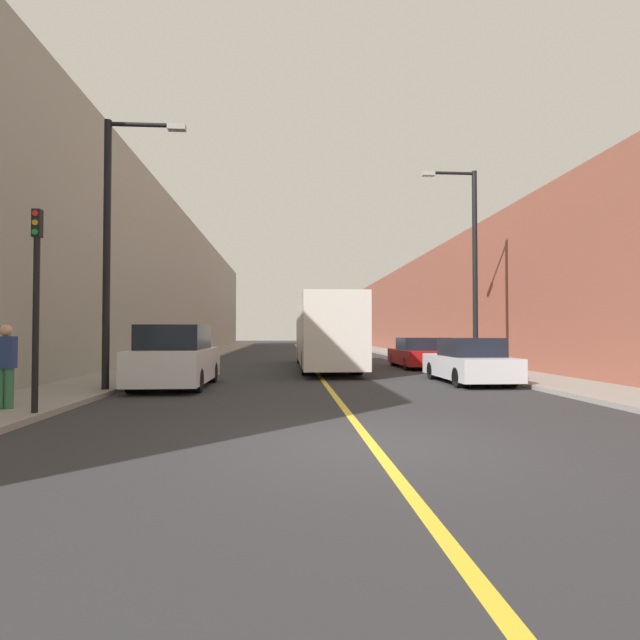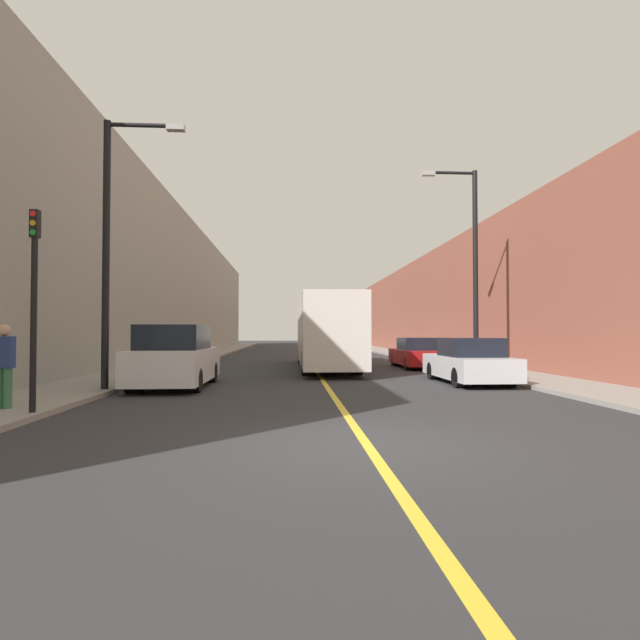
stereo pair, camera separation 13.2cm
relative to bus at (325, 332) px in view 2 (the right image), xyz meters
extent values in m
plane|color=#2D2D30|center=(-0.52, -16.02, -1.72)|extent=(200.00, 200.00, 0.00)
cube|color=gray|center=(-7.82, 13.98, -1.66)|extent=(2.68, 72.00, 0.12)
cube|color=gray|center=(6.78, 13.98, -1.66)|extent=(2.68, 72.00, 0.12)
cube|color=gray|center=(-11.16, 13.98, 3.47)|extent=(4.00, 72.00, 10.38)
cube|color=brown|center=(10.12, 13.98, 1.96)|extent=(4.00, 72.00, 7.37)
cube|color=gold|center=(-0.52, 13.98, -1.72)|extent=(0.16, 72.00, 0.01)
cube|color=silver|center=(0.00, 0.01, 0.03)|extent=(2.40, 12.23, 2.92)
cube|color=black|center=(0.00, -6.08, 0.54)|extent=(2.04, 0.04, 1.31)
cylinder|color=black|center=(-0.94, -3.78, -1.24)|extent=(0.53, 0.97, 0.97)
cylinder|color=black|center=(0.94, -3.78, -1.24)|extent=(0.53, 0.97, 0.97)
cylinder|color=black|center=(-0.94, 3.80, -1.24)|extent=(0.53, 0.97, 0.97)
cylinder|color=black|center=(0.94, 3.80, -1.24)|extent=(0.53, 0.97, 0.97)
cube|color=silver|center=(-5.18, -7.88, -1.03)|extent=(2.04, 4.66, 0.97)
cube|color=black|center=(-5.18, -8.12, -0.18)|extent=(1.80, 2.56, 0.73)
cube|color=black|center=(-5.18, -10.18, -0.86)|extent=(1.74, 0.04, 0.44)
cylinder|color=black|center=(-5.98, -9.33, -1.38)|extent=(0.45, 0.68, 0.68)
cylinder|color=black|center=(-4.39, -9.33, -1.38)|extent=(0.45, 0.68, 0.68)
cylinder|color=black|center=(-5.98, -6.44, -1.38)|extent=(0.45, 0.68, 0.68)
cylinder|color=black|center=(-4.39, -6.44, -1.38)|extent=(0.45, 0.68, 0.68)
cube|color=silver|center=(4.27, -7.20, -1.18)|extent=(1.88, 4.44, 0.72)
cube|color=black|center=(4.27, -7.42, -0.52)|extent=(1.65, 2.00, 0.61)
cube|color=black|center=(4.27, -9.39, -1.05)|extent=(1.60, 0.04, 0.32)
cylinder|color=black|center=(3.54, -8.58, -1.41)|extent=(0.41, 0.62, 0.62)
cylinder|color=black|center=(5.00, -8.58, -1.41)|extent=(0.41, 0.62, 0.62)
cylinder|color=black|center=(3.54, -5.82, -1.41)|extent=(0.41, 0.62, 0.62)
cylinder|color=black|center=(5.00, -5.82, -1.41)|extent=(0.41, 0.62, 0.62)
cube|color=maroon|center=(4.37, 0.01, -1.19)|extent=(1.78, 4.55, 0.68)
cube|color=black|center=(4.37, -0.21, -0.56)|extent=(1.57, 2.05, 0.58)
cube|color=black|center=(4.37, -2.23, -1.08)|extent=(1.52, 0.04, 0.31)
cylinder|color=black|center=(3.68, -1.40, -1.41)|extent=(0.39, 0.62, 0.62)
cylinder|color=black|center=(5.07, -1.40, -1.41)|extent=(0.39, 0.62, 0.62)
cylinder|color=black|center=(3.68, 1.42, -1.41)|extent=(0.39, 0.62, 0.62)
cylinder|color=black|center=(5.07, 1.42, -1.41)|extent=(0.39, 0.62, 0.62)
cylinder|color=black|center=(-6.78, -9.37, 2.15)|extent=(0.20, 0.20, 7.49)
cylinder|color=black|center=(-5.84, -9.37, 5.79)|extent=(1.88, 0.12, 0.12)
cube|color=#999993|center=(-4.90, -9.37, 5.74)|extent=(0.50, 0.24, 0.16)
cylinder|color=black|center=(5.74, -4.06, 2.44)|extent=(0.20, 0.20, 8.06)
cylinder|color=black|center=(4.80, -4.06, 6.37)|extent=(1.88, 0.12, 0.12)
cube|color=#999993|center=(3.86, -4.06, 6.32)|extent=(0.50, 0.24, 0.16)
cylinder|color=black|center=(-6.68, -13.44, 0.11)|extent=(0.12, 0.12, 3.42)
cube|color=black|center=(-6.68, -13.44, 2.10)|extent=(0.16, 0.16, 0.55)
cylinder|color=red|center=(-6.68, -13.53, 2.28)|extent=(0.11, 0.02, 0.11)
cylinder|color=gold|center=(-6.68, -13.53, 2.10)|extent=(0.11, 0.02, 0.11)
cylinder|color=green|center=(-6.68, -13.53, 1.92)|extent=(0.11, 0.02, 0.11)
cylinder|color=#336B47|center=(-7.45, -12.89, -1.18)|extent=(0.17, 0.17, 0.83)
cube|color=navy|center=(-7.54, -12.89, -0.44)|extent=(0.38, 0.21, 0.65)
sphere|color=tan|center=(-7.54, -12.89, 0.00)|extent=(0.24, 0.24, 0.24)
camera|label=1|loc=(-1.81, -23.50, -0.05)|focal=28.00mm
camera|label=2|loc=(-1.67, -23.51, -0.05)|focal=28.00mm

